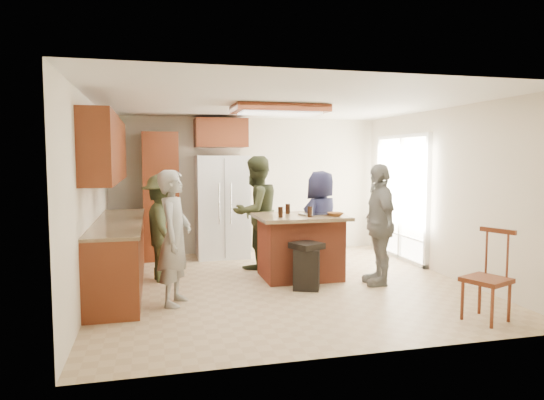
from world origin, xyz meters
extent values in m
plane|color=tan|center=(0.00, 0.00, 0.00)|extent=(5.00, 5.00, 0.00)
plane|color=white|center=(0.00, 0.00, 2.50)|extent=(5.00, 5.00, 0.00)
plane|color=beige|center=(0.00, 2.50, 1.25)|extent=(5.00, 0.00, 5.00)
plane|color=beige|center=(0.00, -2.50, 1.25)|extent=(5.00, 0.00, 5.00)
plane|color=beige|center=(-2.50, 0.00, 1.25)|extent=(0.00, 5.00, 5.00)
plane|color=beige|center=(2.50, 0.00, 1.25)|extent=(0.00, 5.00, 5.00)
cube|color=white|center=(2.48, 1.20, 1.05)|extent=(0.02, 1.60, 2.10)
cube|color=white|center=(2.46, 1.20, 1.05)|extent=(0.08, 1.72, 2.10)
cube|color=maroon|center=(0.00, 0.20, 2.44)|extent=(1.30, 0.70, 0.10)
cube|color=white|center=(0.00, 0.20, 2.38)|extent=(1.10, 0.50, 0.02)
cube|color=olive|center=(4.00, 1.20, -0.05)|extent=(3.00, 3.00, 0.10)
cube|color=#593319|center=(4.70, 1.80, 1.00)|extent=(1.40, 1.60, 2.00)
imported|color=gray|center=(-1.49, -0.56, 0.81)|extent=(0.61, 0.70, 1.62)
imported|color=#303720|center=(-0.15, 1.10, 0.90)|extent=(1.02, 0.91, 1.79)
imported|color=#1B1C36|center=(0.78, 0.63, 0.78)|extent=(0.90, 0.88, 1.57)
imported|color=gray|center=(1.31, -0.27, 0.84)|extent=(0.64, 1.05, 1.69)
imported|color=#384025|center=(-1.61, 0.63, 0.77)|extent=(0.63, 1.06, 1.55)
cube|color=maroon|center=(-2.20, 0.40, 0.44)|extent=(0.60, 3.00, 0.88)
cube|color=#846B4C|center=(-2.20, 0.40, 0.90)|extent=(0.64, 3.00, 0.04)
cube|color=maroon|center=(-2.33, 0.40, 1.88)|extent=(0.35, 3.00, 0.85)
cube|color=maroon|center=(-1.60, 2.20, 1.10)|extent=(0.60, 0.60, 2.20)
cube|color=maroon|center=(-0.55, 2.20, 2.20)|extent=(0.90, 0.60, 0.50)
cube|color=white|center=(-0.55, 2.12, 0.90)|extent=(0.90, 0.72, 1.80)
cube|color=gray|center=(-0.55, 1.75, 0.90)|extent=(0.01, 0.01, 1.71)
cylinder|color=silver|center=(-0.65, 1.73, 0.99)|extent=(0.02, 0.02, 0.70)
cylinder|color=silver|center=(-0.45, 1.73, 0.99)|extent=(0.02, 0.02, 0.70)
cube|color=#974027|center=(0.35, 0.32, 0.44)|extent=(1.10, 0.85, 0.88)
cube|color=#876E4E|center=(0.35, 0.32, 0.91)|extent=(1.28, 1.03, 0.05)
cube|color=silver|center=(0.60, 0.27, 0.94)|extent=(0.54, 0.47, 0.02)
imported|color=brown|center=(0.80, 0.07, 0.96)|extent=(0.25, 0.25, 0.05)
cylinder|color=black|center=(0.00, 0.12, 1.01)|extent=(0.07, 0.07, 0.15)
cylinder|color=black|center=(0.22, 0.53, 1.01)|extent=(0.07, 0.07, 0.15)
cylinder|color=black|center=(0.77, 0.56, 1.01)|extent=(0.07, 0.07, 0.15)
cylinder|color=black|center=(0.42, 0.08, 1.01)|extent=(0.07, 0.07, 0.15)
cube|color=black|center=(0.25, -0.29, 0.28)|extent=(0.44, 0.44, 0.55)
cube|color=black|center=(0.25, -0.29, 0.59)|extent=(0.47, 0.47, 0.08)
cube|color=maroon|center=(1.74, -1.98, 0.45)|extent=(0.55, 0.55, 0.05)
cylinder|color=maroon|center=(1.65, -2.20, 0.22)|extent=(0.05, 0.05, 0.44)
cylinder|color=maroon|center=(1.96, -2.07, 0.22)|extent=(0.05, 0.05, 0.44)
cylinder|color=maroon|center=(1.52, -1.89, 0.22)|extent=(0.05, 0.05, 0.44)
cylinder|color=maroon|center=(1.83, -1.76, 0.22)|extent=(0.05, 0.05, 0.44)
cube|color=maroon|center=(1.91, -1.91, 0.97)|extent=(0.19, 0.39, 0.05)
cylinder|color=maroon|center=(1.96, -2.02, 0.72)|extent=(0.03, 0.03, 0.50)
cylinder|color=maroon|center=(1.87, -1.80, 0.72)|extent=(0.03, 0.03, 0.50)
camera|label=1|loc=(-1.74, -6.40, 1.77)|focal=32.00mm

